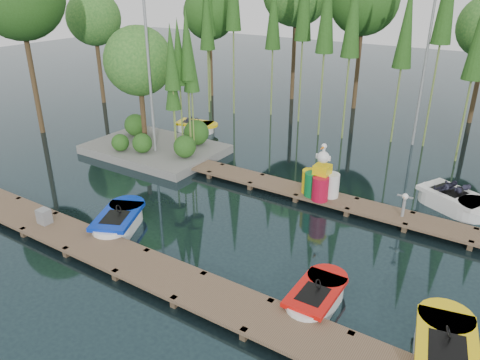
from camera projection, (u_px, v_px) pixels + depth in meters
The scene contains 16 objects.
ground_plane at pixel (221, 209), 17.13m from camera, with size 90.00×90.00×0.00m, color #1B2D32.
near_dock at pixel (132, 262), 13.60m from camera, with size 18.00×1.50×0.50m.
far_dock at pixel (278, 186), 18.45m from camera, with size 15.00×1.20×0.50m.
island at pixel (150, 85), 21.51m from camera, with size 6.20×4.20×6.75m.
tree_screen at pixel (307, 11), 23.76m from camera, with size 34.42×18.53×10.31m.
lamp_island at pixel (149, 66), 20.06m from camera, with size 0.30×0.30×7.25m.
lamp_rear at pixel (426, 58), 21.80m from camera, with size 0.30×0.30×7.25m.
boat_blue at pixel (119, 222), 15.73m from camera, with size 2.23×2.95×0.91m.
boat_red at pixel (316, 298), 12.10m from camera, with size 1.12×2.41×0.80m.
boat_yellow_near at pixel (445, 351), 10.33m from camera, with size 1.85×3.05×0.96m.
boat_yellow_far at pixel (195, 127), 25.41m from camera, with size 2.60×1.53×1.22m.
boat_white_far at pixel (454, 201), 17.03m from camera, with size 3.28×2.54×1.42m.
utility_cabinet at pixel (44, 216), 15.47m from camera, with size 0.41×0.34×0.50m, color gray.
yellow_barrel at pixel (310, 181), 17.57m from camera, with size 0.60×0.60×0.89m, color yellow.
drum_cluster at pixel (322, 182), 17.12m from camera, with size 1.21×1.11×2.08m.
seagull_post at pixel (404, 201), 15.76m from camera, with size 0.53×0.29×0.86m.
Camera 1 is at (8.92, -12.35, 7.94)m, focal length 35.00 mm.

